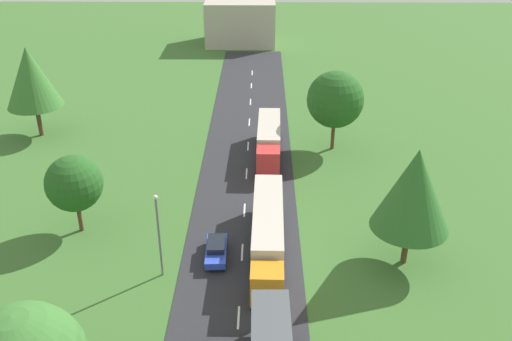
% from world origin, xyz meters
% --- Properties ---
extents(road, '(10.00, 140.00, 0.06)m').
position_xyz_m(road, '(0.00, 24.50, 0.03)').
color(road, '#2B2B30').
rests_on(road, ground).
extents(truck_second, '(2.71, 14.56, 3.75)m').
position_xyz_m(truck_second, '(2.16, 32.84, 2.20)').
color(truck_second, orange).
rests_on(truck_second, road).
extents(truck_third, '(2.75, 12.00, 3.58)m').
position_xyz_m(truck_third, '(2.41, 51.34, 2.11)').
color(truck_third, red).
rests_on(truck_third, road).
extents(car_third, '(1.83, 4.39, 1.44)m').
position_xyz_m(car_third, '(-2.13, 32.17, 0.82)').
color(car_third, blue).
rests_on(car_third, road).
extents(lamppost_second, '(0.36, 0.36, 7.36)m').
position_xyz_m(lamppost_second, '(-6.27, 29.84, 4.15)').
color(lamppost_second, slate).
rests_on(lamppost_second, ground).
extents(tree_oak, '(4.96, 4.96, 7.30)m').
position_xyz_m(tree_oak, '(-14.58, 36.13, 4.81)').
color(tree_oak, '#513823').
rests_on(tree_oak, ground).
extents(tree_maple, '(6.51, 6.51, 11.03)m').
position_xyz_m(tree_maple, '(-25.54, 57.04, 7.43)').
color(tree_maple, '#513823').
rests_on(tree_maple, ground).
extents(tree_pine, '(6.23, 6.23, 10.31)m').
position_xyz_m(tree_pine, '(13.39, 31.75, 6.86)').
color(tree_pine, '#513823').
rests_on(tree_pine, ground).
extents(tree_ash, '(6.45, 6.45, 9.31)m').
position_xyz_m(tree_ash, '(9.86, 53.60, 6.07)').
color(tree_ash, '#513823').
rests_on(tree_ash, ground).
extents(distant_building, '(12.87, 10.04, 8.06)m').
position_xyz_m(distant_building, '(-2.47, 100.55, 4.03)').
color(distant_building, '#B2A899').
rests_on(distant_building, ground).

